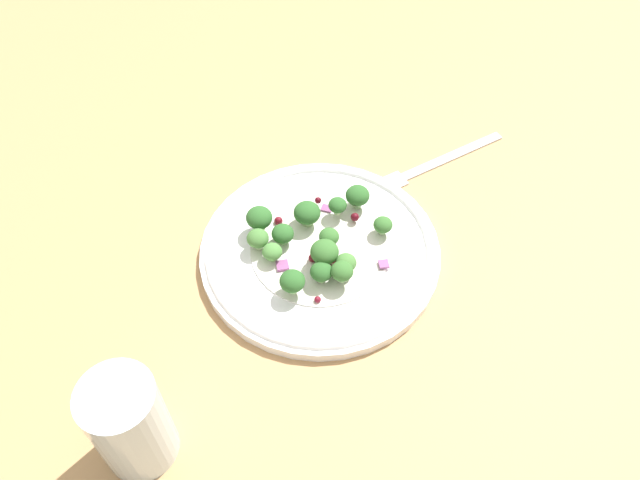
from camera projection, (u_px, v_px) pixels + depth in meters
ground_plane at (291, 266)px, 71.46cm from camera, size 180.00×180.00×2.00cm
plate at (320, 250)px, 70.45cm from camera, size 26.21×26.21×1.70cm
dressing_pool at (320, 248)px, 70.11cm from camera, size 15.20×15.20×0.20cm
broccoli_floret_0 at (338, 205)px, 71.48cm from camera, size 2.06×2.06×2.08cm
broccoli_floret_1 at (347, 261)px, 66.92cm from camera, size 2.21×2.21×2.24cm
broccoli_floret_2 at (305, 213)px, 70.82cm from camera, size 2.98×2.98×3.02cm
broccoli_floret_3 at (321, 272)px, 66.06cm from camera, size 2.33×2.33×2.36cm
broccoli_floret_4 at (329, 237)px, 68.84cm from camera, size 2.18×2.18×2.21cm
broccoli_floret_5 at (259, 218)px, 69.95cm from camera, size 2.89×2.89×2.92cm
broccoli_floret_6 at (283, 234)px, 69.38cm from camera, size 2.43×2.43×2.46cm
broccoli_floret_7 at (326, 250)px, 67.12cm from camera, size 3.00×3.00×3.04cm
broccoli_floret_8 at (358, 196)px, 72.27cm from camera, size 2.72×2.72×2.75cm
broccoli_floret_9 at (258, 239)px, 68.77cm from camera, size 2.38×2.38×2.41cm
broccoli_floret_10 at (272, 252)px, 68.08cm from camera, size 2.14×2.14×2.16cm
broccoli_floret_11 at (383, 225)px, 70.17cm from camera, size 2.11×2.11×2.14cm
broccoli_floret_12 at (342, 271)px, 65.59cm from camera, size 2.35×2.35×2.38cm
broccoli_floret_13 at (292, 282)px, 64.93cm from camera, size 2.63×2.63×2.67cm
cranberry_0 at (355, 217)px, 71.68cm from camera, size 0.95×0.95×0.95cm
cranberry_1 at (334, 259)px, 68.29cm from camera, size 0.89×0.89×0.89cm
cranberry_2 at (318, 300)px, 65.55cm from camera, size 0.70×0.70×0.70cm
cranberry_3 at (278, 221)px, 71.98cm from camera, size 0.96×0.96×0.96cm
cranberry_4 at (316, 200)px, 73.34cm from camera, size 0.76×0.76×0.76cm
cranberry_5 at (313, 258)px, 68.59cm from camera, size 0.92×0.92×0.92cm
onion_bit_0 at (327, 209)px, 73.39cm from camera, size 1.31×1.06×0.35cm
onion_bit_1 at (283, 266)px, 68.31cm from camera, size 1.77×1.77×0.49cm
onion_bit_2 at (384, 264)px, 68.31cm from camera, size 1.45×1.45×0.32cm
fork at (433, 164)px, 79.61cm from camera, size 12.56×15.99×0.50cm
water_glass at (130, 423)px, 53.53cm from camera, size 6.44×6.44×10.77cm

